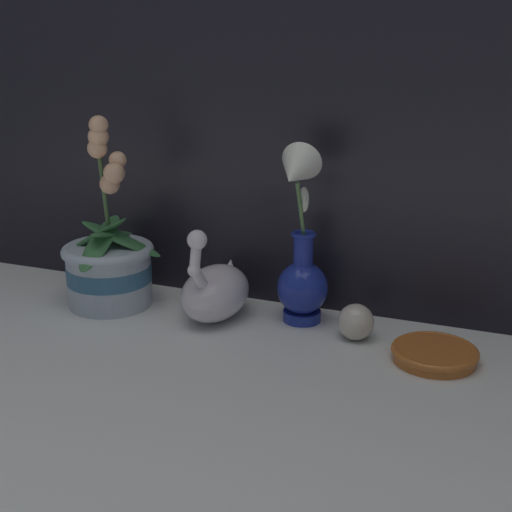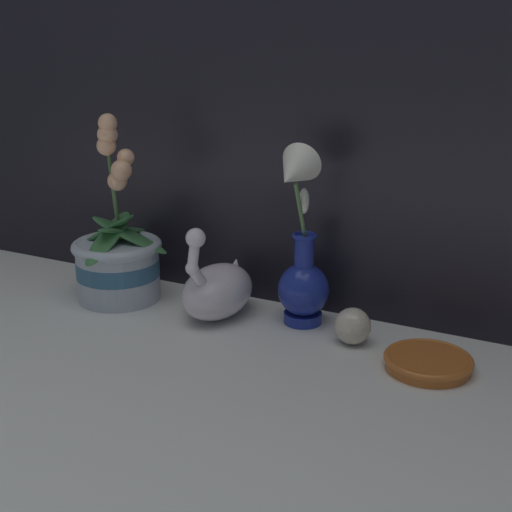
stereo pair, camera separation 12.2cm
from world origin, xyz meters
name	(u,v)px [view 1 (the left image)]	position (x,y,z in m)	size (l,w,h in m)	color
ground_plane	(238,350)	(0.00, 0.00, 0.00)	(2.80, 2.80, 0.00)	silver
orchid_potted_plant	(109,263)	(-0.30, 0.10, 0.08)	(0.21, 0.22, 0.35)	#B2BCCC
swan_figurine	(216,290)	(-0.09, 0.11, 0.05)	(0.11, 0.19, 0.18)	white
blue_vase	(301,258)	(0.06, 0.14, 0.12)	(0.09, 0.14, 0.32)	navy
glass_sphere	(356,322)	(0.17, 0.11, 0.03)	(0.06, 0.06, 0.06)	beige
amber_dish	(435,353)	(0.30, 0.08, 0.01)	(0.14, 0.14, 0.02)	#C66628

